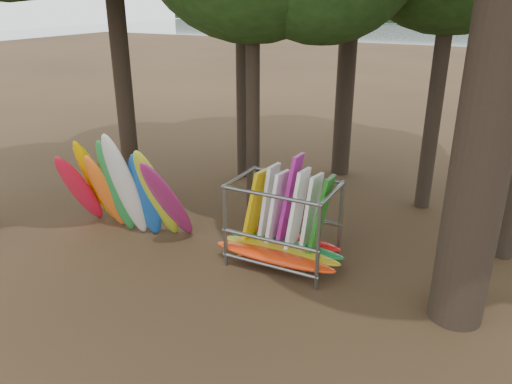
% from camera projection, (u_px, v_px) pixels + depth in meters
% --- Properties ---
extents(ground, '(120.00, 120.00, 0.00)m').
position_uv_depth(ground, '(240.00, 270.00, 11.87)').
color(ground, '#47331E').
rests_on(ground, ground).
extents(lake, '(160.00, 160.00, 0.00)m').
position_uv_depth(lake, '(476.00, 47.00, 61.42)').
color(lake, gray).
rests_on(lake, ground).
extents(far_shore, '(160.00, 4.00, 4.00)m').
position_uv_depth(far_shore, '(500.00, 16.00, 101.98)').
color(far_shore, black).
rests_on(far_shore, ground).
extents(kayak_row, '(3.75, 2.04, 3.17)m').
position_uv_depth(kayak_row, '(125.00, 191.00, 13.04)').
color(kayak_row, red).
rests_on(kayak_row, ground).
extents(storage_rack, '(3.07, 1.55, 2.72)m').
position_uv_depth(storage_rack, '(283.00, 227.00, 11.85)').
color(storage_rack, slate).
rests_on(storage_rack, ground).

